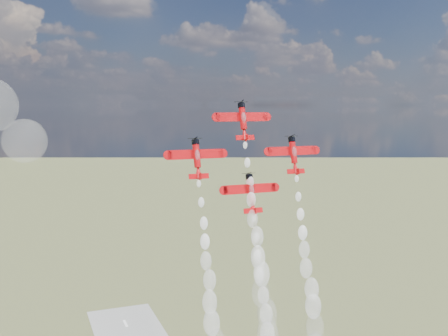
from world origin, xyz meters
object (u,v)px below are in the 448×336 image
at_px(plane_left, 197,158).
at_px(plane_right, 293,154).
at_px(plane_lead, 243,120).
at_px(plane_slot, 251,192).

xyz_separation_m(plane_left, plane_right, (25.83, 0.00, 0.00)).
height_order(plane_lead, plane_right, plane_lead).
distance_m(plane_lead, plane_left, 15.77).
xyz_separation_m(plane_left, plane_slot, (12.92, -2.55, -8.67)).
bearing_deg(plane_left, plane_lead, 11.17).
relative_size(plane_left, plane_right, 1.00).
distance_m(plane_left, plane_slot, 15.77).
relative_size(plane_right, plane_slot, 1.00).
bearing_deg(plane_lead, plane_slot, -90.00).
distance_m(plane_right, plane_slot, 15.77).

